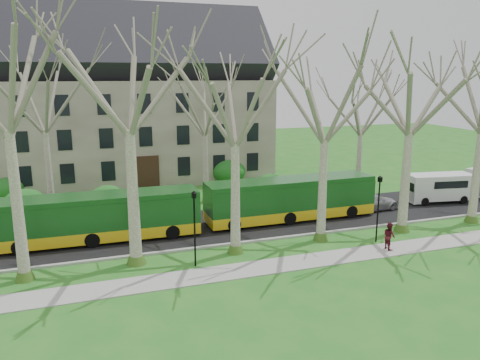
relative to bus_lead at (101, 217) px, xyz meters
name	(u,v)px	position (x,y,z in m)	size (l,w,h in m)	color
ground	(285,247)	(10.78, -4.97, -1.63)	(120.00, 120.00, 0.00)	#1F661D
sidewalk	(303,262)	(10.78, -7.47, -1.60)	(70.00, 2.00, 0.06)	gray
road	(254,221)	(10.78, 0.53, -1.60)	(80.00, 8.00, 0.06)	black
curb	(275,239)	(10.78, -3.47, -1.56)	(80.00, 0.25, 0.14)	#A5A39E
building	(136,99)	(4.78, 19.03, 6.43)	(26.50, 12.20, 16.00)	slate
tree_row_verge	(285,136)	(10.78, -4.67, 5.37)	(49.00, 7.00, 14.00)	gray
tree_row_far	(215,133)	(9.44, 6.03, 4.37)	(33.00, 7.00, 12.00)	gray
lamp_row	(293,213)	(10.78, -5.97, 0.94)	(36.22, 0.22, 4.30)	black
hedges	(170,188)	(6.11, 9.03, -0.63)	(30.60, 8.60, 2.00)	#164E19
bus_lead	(101,217)	(0.00, 0.00, 0.00)	(12.58, 2.62, 3.15)	#164D1A
bus_follow	(291,198)	(13.50, 0.11, 0.02)	(12.74, 2.65, 3.19)	#164D1A
sedan	(372,202)	(20.67, 0.19, -0.92)	(1.84, 4.52, 1.31)	#B6B5BB
van_a	(439,188)	(27.34, 0.45, -0.38)	(5.48, 1.99, 2.39)	silver
pedestrian_b	(389,236)	(16.68, -7.40, -0.73)	(0.82, 0.64, 1.68)	#52121E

